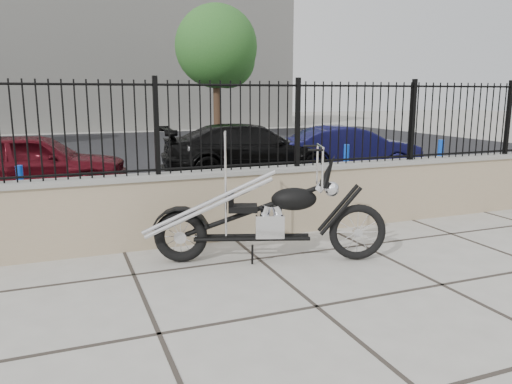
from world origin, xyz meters
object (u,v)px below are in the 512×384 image
at_px(car_red, 35,163).
at_px(car_black, 252,150).
at_px(car_blue, 350,149).
at_px(chopper_motorcycle, 265,197).

distance_m(car_red, car_black, 4.87).
bearing_deg(car_red, car_blue, -80.99).
height_order(car_black, car_blue, car_black).
distance_m(car_red, car_blue, 7.35).
xyz_separation_m(chopper_motorcycle, car_blue, (4.63, 5.57, -0.20)).
relative_size(car_black, car_blue, 1.22).
bearing_deg(car_black, chopper_motorcycle, 165.52).
bearing_deg(chopper_motorcycle, car_red, 135.26).
height_order(chopper_motorcycle, car_blue, chopper_motorcycle).
bearing_deg(car_blue, chopper_motorcycle, 149.87).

